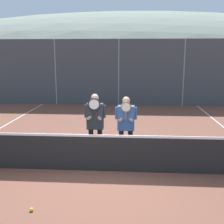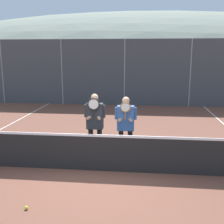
{
  "view_description": "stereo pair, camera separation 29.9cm",
  "coord_description": "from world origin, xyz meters",
  "px_view_note": "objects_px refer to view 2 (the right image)",
  "views": [
    {
      "loc": [
        0.7,
        -6.4,
        2.83
      ],
      "look_at": [
        0.19,
        0.99,
        1.27
      ],
      "focal_mm": 45.0,
      "sensor_mm": 36.0,
      "label": 1
    },
    {
      "loc": [
        1.0,
        -6.37,
        2.83
      ],
      "look_at": [
        0.19,
        0.99,
        1.27
      ],
      "focal_mm": 45.0,
      "sensor_mm": 36.0,
      "label": 2
    }
  ],
  "objects_px": {
    "player_center_left": "(126,123)",
    "car_center": "(186,86)",
    "player_leftmost": "(95,122)",
    "car_far_left": "(31,84)",
    "tennis_ball_on_court": "(26,208)",
    "car_left_of_center": "(104,85)"
  },
  "relations": [
    {
      "from": "player_leftmost",
      "to": "player_center_left",
      "type": "distance_m",
      "value": 0.82
    },
    {
      "from": "tennis_ball_on_court",
      "to": "car_far_left",
      "type": "bearing_deg",
      "value": 111.44
    },
    {
      "from": "player_leftmost",
      "to": "player_center_left",
      "type": "relative_size",
      "value": 1.04
    },
    {
      "from": "car_far_left",
      "to": "tennis_ball_on_court",
      "type": "relative_size",
      "value": 62.81
    },
    {
      "from": "tennis_ball_on_court",
      "to": "player_leftmost",
      "type": "bearing_deg",
      "value": 72.17
    },
    {
      "from": "car_far_left",
      "to": "car_left_of_center",
      "type": "relative_size",
      "value": 0.98
    },
    {
      "from": "player_leftmost",
      "to": "car_far_left",
      "type": "xyz_separation_m",
      "value": [
        -5.94,
        10.35,
        -0.19
      ]
    },
    {
      "from": "player_leftmost",
      "to": "car_center",
      "type": "bearing_deg",
      "value": 69.37
    },
    {
      "from": "player_leftmost",
      "to": "car_far_left",
      "type": "distance_m",
      "value": 11.94
    },
    {
      "from": "car_far_left",
      "to": "car_left_of_center",
      "type": "distance_m",
      "value": 4.81
    },
    {
      "from": "player_center_left",
      "to": "car_far_left",
      "type": "distance_m",
      "value": 12.3
    },
    {
      "from": "car_left_of_center",
      "to": "player_leftmost",
      "type": "bearing_deg",
      "value": -83.59
    },
    {
      "from": "player_center_left",
      "to": "car_center",
      "type": "height_order",
      "value": "player_center_left"
    },
    {
      "from": "car_left_of_center",
      "to": "car_center",
      "type": "bearing_deg",
      "value": -0.14
    },
    {
      "from": "car_far_left",
      "to": "player_leftmost",
      "type": "bearing_deg",
      "value": -60.15
    },
    {
      "from": "player_center_left",
      "to": "car_center",
      "type": "relative_size",
      "value": 0.38
    },
    {
      "from": "car_far_left",
      "to": "car_left_of_center",
      "type": "bearing_deg",
      "value": -2.91
    },
    {
      "from": "car_far_left",
      "to": "tennis_ball_on_court",
      "type": "height_order",
      "value": "car_far_left"
    },
    {
      "from": "car_left_of_center",
      "to": "tennis_ball_on_court",
      "type": "relative_size",
      "value": 64.16
    },
    {
      "from": "car_left_of_center",
      "to": "car_center",
      "type": "relative_size",
      "value": 0.96
    },
    {
      "from": "player_center_left",
      "to": "car_far_left",
      "type": "xyz_separation_m",
      "value": [
        -6.75,
        10.28,
        -0.15
      ]
    },
    {
      "from": "player_center_left",
      "to": "tennis_ball_on_court",
      "type": "bearing_deg",
      "value": -121.56
    }
  ]
}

